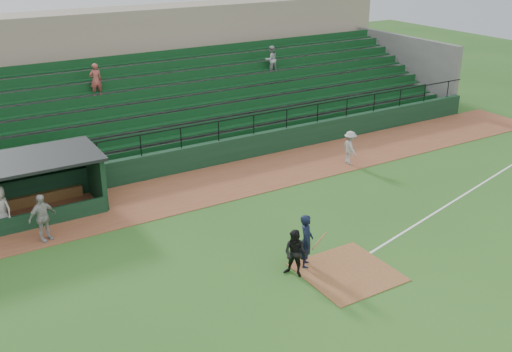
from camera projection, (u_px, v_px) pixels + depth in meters
ground at (329, 259)px, 20.52m from camera, size 90.00×90.00×0.00m
warning_track at (222, 182)px, 26.84m from camera, size 40.00×4.00×0.03m
home_plate_dirt at (347, 272)px, 19.72m from camera, size 3.00×3.00×0.03m
foul_line at (459, 198)px, 25.27m from camera, size 17.49×4.44×0.01m
stadium_structure at (151, 94)px, 32.64m from camera, size 38.00×13.08×6.40m
batter_at_plate at (306, 241)px, 19.77m from camera, size 1.19×0.85×1.94m
umpire at (295, 254)px, 19.25m from camera, size 0.98×1.03×1.67m
runner at (350, 148)px, 28.69m from camera, size 0.81×1.17×1.67m
dugout_player_a at (42, 218)px, 21.41m from camera, size 1.17×0.78×1.85m
dugout_player_b at (1, 209)px, 22.08m from camera, size 1.07×1.06×1.87m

